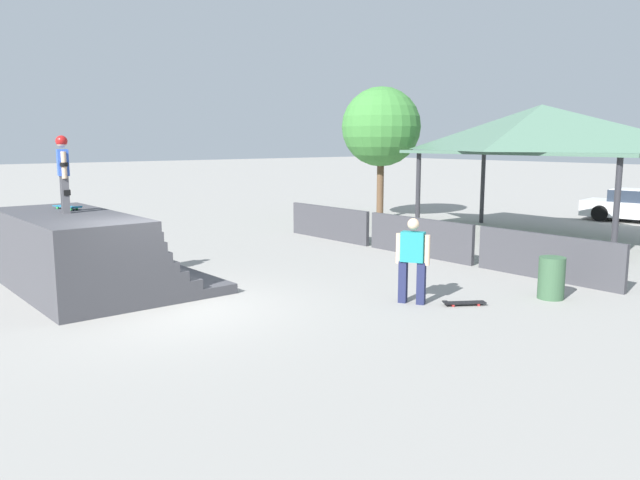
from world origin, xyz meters
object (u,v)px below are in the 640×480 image
Objects in this scene: skateboard_on_deck at (68,207)px; parked_car_white at (640,207)px; bystander_walking at (413,256)px; skateboard_on_ground at (463,303)px; trash_bin at (551,278)px; tree_beside_pavilion at (381,127)px; skater_on_deck at (63,168)px.

skateboard_on_deck reaches higher than parked_car_white.
skateboard_on_ground is at bearing -168.16° from bystander_walking.
tree_beside_pavilion is at bearing 150.02° from trash_bin.
parked_car_white reaches higher than trash_bin.
skateboard_on_ground is at bearing -113.37° from trash_bin.
skater_on_deck is 14.64m from tree_beside_pavilion.
skateboard_on_ground is at bearing -86.85° from parked_car_white.
trash_bin is (0.78, 1.81, 0.37)m from skateboard_on_ground.
skater_on_deck is at bearing 12.67° from bystander_walking.
bystander_walking is at bearing 53.80° from skater_on_deck.
trash_bin is at bearing 26.26° from skateboard_on_deck.
parked_car_white is (-4.22, 13.56, 0.18)m from trash_bin.
trash_bin is (1.53, 2.44, -0.51)m from bystander_walking.
skater_on_deck reaches higher than skateboard_on_ground.
skateboard_on_ground is (0.75, 0.63, -0.88)m from bystander_walking.
skateboard_on_deck is 0.50× the size of bystander_walking.
skater_on_deck is 1.07m from skateboard_on_deck.
tree_beside_pavilion reaches higher than bystander_walking.
skater_on_deck reaches higher than bystander_walking.
bystander_walking is 1.32m from skateboard_on_ground.
skateboard_on_ground is 0.95× the size of trash_bin.
bystander_walking is 13.83m from tree_beside_pavilion.
parked_car_white is at bearing -108.74° from bystander_walking.
skateboard_on_deck is 14.34m from tree_beside_pavilion.
bystander_walking is 0.39× the size of parked_car_white.
tree_beside_pavilion is at bearing 89.93° from skateboard_on_deck.
skateboard_on_deck is 10.41m from trash_bin.
trash_bin reaches higher than skateboard_on_ground.
bystander_walking reaches higher than skateboard_on_ground.
skateboard_on_ground is (6.24, 5.39, -2.52)m from skater_on_deck.
trash_bin is at bearing -150.38° from bystander_walking.
tree_beside_pavilion is (-4.54, 13.87, 1.10)m from skater_on_deck.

